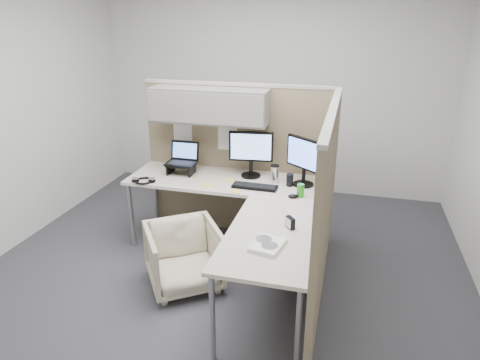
% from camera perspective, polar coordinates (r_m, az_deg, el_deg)
% --- Properties ---
extents(ground, '(4.50, 4.50, 0.00)m').
position_cam_1_polar(ground, '(4.12, -2.28, -12.21)').
color(ground, '#343439').
rests_on(ground, ground).
extents(partition_back, '(2.00, 0.36, 1.63)m').
position_cam_1_polar(partition_back, '(4.45, -2.05, 5.96)').
color(partition_back, '#867458').
rests_on(partition_back, ground).
extents(partition_right, '(0.07, 2.03, 1.63)m').
position_cam_1_polar(partition_right, '(3.53, 11.35, -3.48)').
color(partition_right, '#867458').
rests_on(partition_right, ground).
extents(desk, '(2.00, 1.98, 0.73)m').
position_cam_1_polar(desk, '(3.86, -0.11, -2.93)').
color(desk, beige).
rests_on(desk, ground).
extents(office_chair, '(0.82, 0.81, 0.62)m').
position_cam_1_polar(office_chair, '(3.82, -7.50, -9.74)').
color(office_chair, beige).
rests_on(office_chair, ground).
extents(monitor_left, '(0.44, 0.20, 0.47)m').
position_cam_1_polar(monitor_left, '(4.26, 1.48, 3.97)').
color(monitor_left, black).
rests_on(monitor_left, desk).
extents(monitor_right, '(0.37, 0.30, 0.47)m').
position_cam_1_polar(monitor_right, '(4.08, 8.60, 2.93)').
color(monitor_right, black).
rests_on(monitor_right, desk).
extents(laptop_station, '(0.30, 0.26, 0.31)m').
position_cam_1_polar(laptop_station, '(4.44, -7.75, 2.42)').
color(laptop_station, black).
rests_on(laptop_station, desk).
extents(keyboard, '(0.43, 0.15, 0.02)m').
position_cam_1_polar(keyboard, '(4.06, 1.99, -0.89)').
color(keyboard, black).
rests_on(keyboard, desk).
extents(mouse, '(0.11, 0.08, 0.03)m').
position_cam_1_polar(mouse, '(3.86, 7.09, -2.15)').
color(mouse, black).
rests_on(mouse, desk).
extents(travel_mug, '(0.08, 0.08, 0.18)m').
position_cam_1_polar(travel_mug, '(4.17, 4.64, 0.83)').
color(travel_mug, silver).
rests_on(travel_mug, desk).
extents(soda_can_green, '(0.07, 0.07, 0.12)m').
position_cam_1_polar(soda_can_green, '(3.88, 8.07, -1.38)').
color(soda_can_green, '#268C1E').
rests_on(soda_can_green, desk).
extents(soda_can_silver, '(0.07, 0.07, 0.12)m').
position_cam_1_polar(soda_can_silver, '(4.11, 6.65, -0.00)').
color(soda_can_silver, black).
rests_on(soda_can_silver, desk).
extents(sticky_note_a, '(0.10, 0.10, 0.01)m').
position_cam_1_polar(sticky_note_a, '(4.14, -4.38, -0.58)').
color(sticky_note_a, yellow).
rests_on(sticky_note_a, desk).
extents(sticky_note_b, '(0.09, 0.09, 0.01)m').
position_cam_1_polar(sticky_note_b, '(3.97, -0.52, -1.53)').
color(sticky_note_b, yellow).
rests_on(sticky_note_b, desk).
extents(sticky_note_d, '(0.09, 0.09, 0.01)m').
position_cam_1_polar(sticky_note_d, '(4.23, -1.35, -0.03)').
color(sticky_note_d, yellow).
rests_on(sticky_note_d, desk).
extents(headphones, '(0.23, 0.22, 0.03)m').
position_cam_1_polar(headphones, '(4.30, -12.73, -0.08)').
color(headphones, black).
rests_on(headphones, desk).
extents(paper_stack, '(0.25, 0.29, 0.03)m').
position_cam_1_polar(paper_stack, '(3.06, 3.70, -8.63)').
color(paper_stack, white).
rests_on(paper_stack, desk).
extents(desk_clock, '(0.08, 0.09, 0.09)m').
position_cam_1_polar(desk_clock, '(3.32, 6.71, -5.67)').
color(desk_clock, black).
rests_on(desk_clock, desk).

